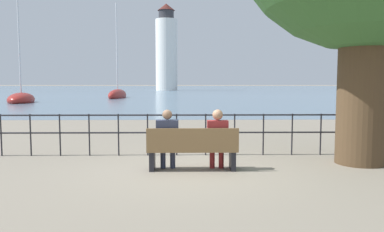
# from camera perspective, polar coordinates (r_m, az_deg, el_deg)

# --- Properties ---
(ground_plane) EXTENTS (1000.00, 1000.00, 0.00)m
(ground_plane) POSITION_cam_1_polar(r_m,az_deg,el_deg) (7.93, 0.07, -8.18)
(ground_plane) COLOR gray
(harbor_water) EXTENTS (600.00, 300.00, 0.01)m
(harbor_water) POSITION_cam_1_polar(r_m,az_deg,el_deg) (168.60, -1.04, 4.34)
(harbor_water) COLOR slate
(harbor_water) RESTS_ON ground_plane
(park_bench) EXTENTS (1.88, 0.45, 0.90)m
(park_bench) POSITION_cam_1_polar(r_m,az_deg,el_deg) (7.78, 0.08, -5.16)
(park_bench) COLOR brown
(park_bench) RESTS_ON ground_plane
(seated_person_left) EXTENTS (0.46, 0.35, 1.27)m
(seated_person_left) POSITION_cam_1_polar(r_m,az_deg,el_deg) (7.82, -3.77, -3.21)
(seated_person_left) COLOR #2D3347
(seated_person_left) RESTS_ON ground_plane
(seated_person_right) EXTENTS (0.43, 0.35, 1.27)m
(seated_person_right) POSITION_cam_1_polar(r_m,az_deg,el_deg) (7.84, 3.89, -3.15)
(seated_person_right) COLOR maroon
(seated_person_right) RESTS_ON ground_plane
(promenade_railing) EXTENTS (10.97, 0.04, 1.05)m
(promenade_railing) POSITION_cam_1_polar(r_m,az_deg,el_deg) (9.38, -0.13, -1.83)
(promenade_railing) COLOR black
(promenade_railing) RESTS_ON ground_plane
(sailboat_1) EXTENTS (1.84, 8.03, 12.29)m
(sailboat_1) POSITION_cam_1_polar(r_m,az_deg,el_deg) (48.34, -11.27, 3.17)
(sailboat_1) COLOR maroon
(sailboat_1) RESTS_ON ground_plane
(sailboat_2) EXTENTS (3.21, 5.64, 10.20)m
(sailboat_2) POSITION_cam_1_polar(r_m,az_deg,el_deg) (39.13, -24.57, 2.34)
(sailboat_2) COLOR maroon
(sailboat_2) RESTS_ON ground_plane
(harbor_lighthouse) EXTENTS (5.72, 5.72, 22.77)m
(harbor_lighthouse) POSITION_cam_1_polar(r_m,az_deg,el_deg) (100.77, -3.92, 9.94)
(harbor_lighthouse) COLOR white
(harbor_lighthouse) RESTS_ON ground_plane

